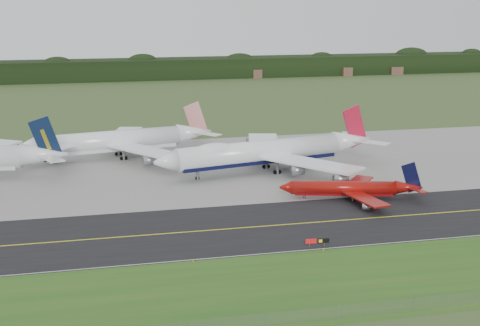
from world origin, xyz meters
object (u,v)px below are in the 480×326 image
at_px(jet_ba_747, 267,152).
at_px(jet_star_tail, 120,141).
at_px(taxiway_sign, 317,241).
at_px(jet_red_737, 352,189).

distance_m(jet_ba_747, jet_star_tail, 47.74).
distance_m(jet_ba_747, taxiway_sign, 59.44).
relative_size(jet_red_737, taxiway_sign, 7.21).
height_order(jet_red_737, jet_star_tail, jet_star_tail).
bearing_deg(taxiway_sign, jet_star_tail, 111.82).
bearing_deg(jet_ba_747, jet_star_tail, 146.33).
bearing_deg(taxiway_sign, jet_red_737, 56.94).
relative_size(jet_ba_747, taxiway_sign, 14.23).
height_order(jet_star_tail, taxiway_sign, jet_star_tail).
xyz_separation_m(jet_red_737, jet_star_tail, (-53.06, 56.51, 2.72)).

